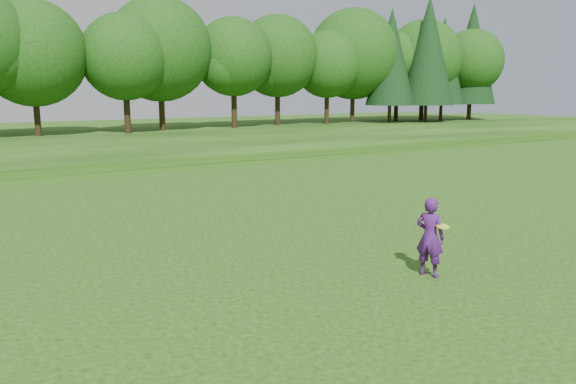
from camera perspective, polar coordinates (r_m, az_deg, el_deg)
ground at (r=9.61m, az=3.10°, el=-13.63°), size 140.00×140.00×0.00m
berm at (r=41.59m, az=-25.46°, el=4.32°), size 130.00×30.00×0.60m
walking_path at (r=27.87m, az=-21.65°, el=1.56°), size 130.00×1.60×0.04m
treeline at (r=45.60m, az=-26.91°, el=14.49°), size 104.00×7.00×15.00m
woman at (r=12.24m, az=14.23°, el=-4.44°), size 0.59×0.75×1.70m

